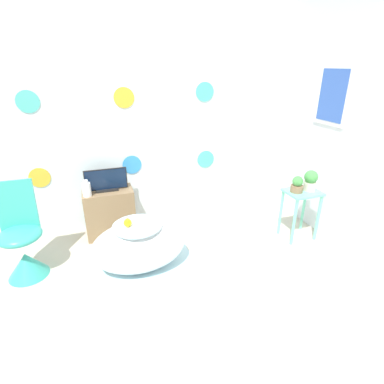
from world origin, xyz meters
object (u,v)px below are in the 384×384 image
(bathtub, at_px, (139,246))
(tv, at_px, (106,181))
(vase, at_px, (87,189))
(potted_plant_left, at_px, (297,185))
(potted_plant_right, at_px, (311,180))
(chair, at_px, (24,249))

(bathtub, distance_m, tv, 0.89)
(vase, bearing_deg, potted_plant_left, -17.21)
(potted_plant_left, bearing_deg, potted_plant_right, -1.30)
(potted_plant_left, height_order, potted_plant_right, potted_plant_right)
(tv, bearing_deg, potted_plant_left, -21.43)
(bathtub, height_order, tv, tv)
(bathtub, bearing_deg, potted_plant_left, -0.22)
(chair, relative_size, vase, 4.97)
(tv, xyz_separation_m, potted_plant_left, (1.94, -0.76, -0.01))
(vase, bearing_deg, tv, 23.98)
(bathtub, distance_m, vase, 0.87)
(chair, height_order, potted_plant_left, chair)
(potted_plant_right, bearing_deg, vase, 163.86)
(bathtub, bearing_deg, tv, 105.17)
(chair, height_order, potted_plant_right, chair)
(potted_plant_left, bearing_deg, chair, 175.01)
(tv, distance_m, potted_plant_right, 2.24)
(chair, distance_m, tv, 1.04)
(bathtub, xyz_separation_m, chair, (-1.02, 0.23, 0.04))
(bathtub, relative_size, chair, 0.99)
(potted_plant_right, bearing_deg, tv, 160.02)
(bathtub, height_order, chair, chair)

